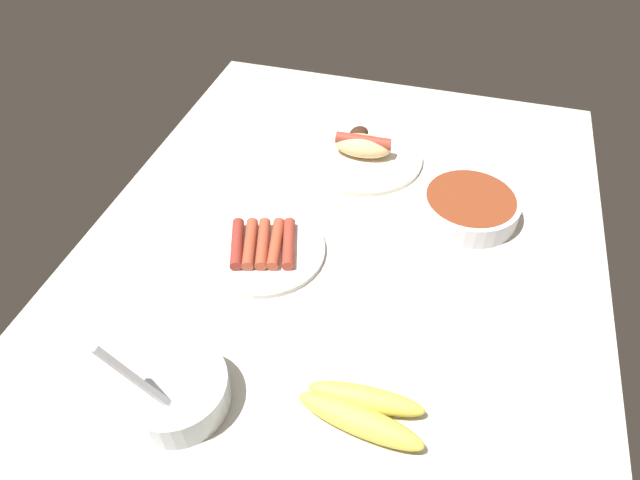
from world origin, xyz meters
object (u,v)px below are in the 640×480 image
Objects in this scene: plate_sausages at (263,248)px; bowl_coleslaw at (177,390)px; plate_hotdog_assembled at (362,151)px; bowl_chili at (469,205)px; banana_bunch at (362,411)px.

bowl_coleslaw is at bearing -2.20° from plate_sausages.
plate_hotdog_assembled is 1.66× the size of bowl_coleslaw.
bowl_chili is 25.87cm from plate_hotdog_assembled.
bowl_chili is 46.18cm from banana_bunch.
banana_bunch is at bearing 42.31° from plate_sausages.
banana_bunch is at bearing 100.17° from bowl_coleslaw.
plate_sausages is at bearing -137.69° from banana_bunch.
bowl_chili is 1.19× the size of bowl_coleslaw.
bowl_coleslaw is (61.58, -11.56, 1.25)cm from plate_hotdog_assembled.
banana_bunch is (45.12, -9.84, -0.53)cm from bowl_chili.
banana_bunch is 25.01cm from bowl_coleslaw.
plate_sausages is at bearing -18.31° from plate_hotdog_assembled.
bowl_chili reaches higher than banana_bunch.
banana_bunch is 1.19× the size of bowl_coleslaw.
plate_sausages is 1.20× the size of banana_bunch.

